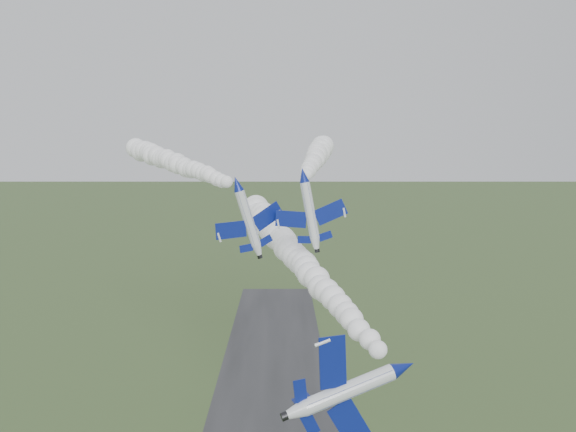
# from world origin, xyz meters

# --- Properties ---
(jet_lead) EXTENTS (4.97, 12.42, 9.97)m
(jet_lead) POSITION_xyz_m (12.73, -11.46, 30.77)
(jet_lead) COLOR silver
(smoke_trail_jet_lead) EXTENTS (26.24, 77.87, 5.42)m
(smoke_trail_jet_lead) POSITION_xyz_m (3.82, 30.16, 34.03)
(smoke_trail_jet_lead) COLOR white
(jet_pair_left) EXTENTS (9.71, 11.70, 3.87)m
(jet_pair_left) POSITION_xyz_m (-4.03, 22.00, 45.05)
(jet_pair_left) COLOR silver
(smoke_trail_jet_pair_left) EXTENTS (28.64, 64.23, 4.60)m
(smoke_trail_jet_pair_left) POSITION_xyz_m (-18.73, 55.58, 47.40)
(smoke_trail_jet_pair_left) COLOR white
(jet_pair_right) EXTENTS (9.83, 11.89, 3.28)m
(jet_pair_right) POSITION_xyz_m (5.00, 22.14, 46.21)
(jet_pair_right) COLOR silver
(smoke_trail_jet_pair_right) EXTENTS (11.96, 67.72, 4.99)m
(smoke_trail_jet_pair_right) POSITION_xyz_m (8.72, 58.51, 48.29)
(smoke_trail_jet_pair_right) COLOR white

